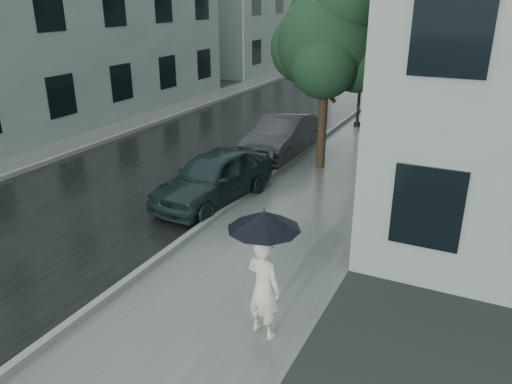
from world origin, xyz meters
The scene contains 14 objects.
ground centered at (0.00, 0.00, 0.00)m, with size 120.00×120.00×0.00m, color black.
sidewalk centered at (0.25, 12.00, 0.00)m, with size 3.50×60.00×0.01m, color slate.
kerb_near centered at (-1.57, 12.00, 0.07)m, with size 0.15×60.00×0.15m, color slate.
asphalt_road centered at (-5.08, 12.00, 0.00)m, with size 6.85×60.00×0.00m, color black.
kerb_far centered at (-8.57, 12.00, 0.07)m, with size 0.15×60.00×0.15m, color slate.
sidewalk_far centered at (-9.50, 12.00, 0.00)m, with size 1.70×60.00×0.01m, color #4C5451.
building_far_a centered at (-13.77, 8.00, 4.75)m, with size 7.02×20.00×9.50m.
building_far_b centered at (-13.77, 30.00, 4.00)m, with size 7.02×18.00×8.00m.
pedestrian centered at (1.31, -1.00, 0.86)m, with size 0.62×0.41×1.70m, color beige.
umbrella centered at (1.30, -0.99, 2.00)m, with size 1.19×1.19×1.25m.
street_tree centered at (-0.60, 7.44, 3.82)m, with size 3.72×3.38×5.64m.
lamp_post centered at (-1.08, 12.94, 2.66)m, with size 0.82×0.47×4.61m.
car_near centered at (-2.20, 3.46, 0.67)m, with size 1.57×3.90×1.33m, color black.
car_far centered at (-2.20, 8.01, 0.67)m, with size 1.41×4.05×1.33m, color #25272A.
Camera 1 is at (4.08, -7.01, 5.07)m, focal length 35.00 mm.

